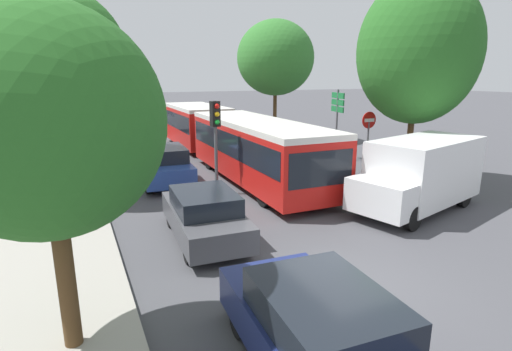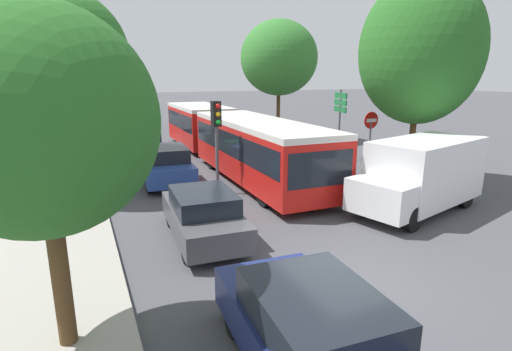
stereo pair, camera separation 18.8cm
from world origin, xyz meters
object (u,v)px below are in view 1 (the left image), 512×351
Objects in this scene: queued_car_graphite at (205,215)px; tree_right_near at (419,55)px; articulated_bus at (226,135)px; direction_sign_post at (337,110)px; queued_car_blue at (163,165)px; tree_left_mid at (61,57)px; traffic_light at (216,127)px; no_entry_sign at (368,134)px; city_bus_rear at (110,111)px; queued_car_navy at (320,334)px; tree_left_near at (47,128)px; queued_car_green at (141,145)px; white_van at (421,173)px; tree_right_mid at (275,58)px.

tree_right_near is at bearing -73.82° from queued_car_graphite.
direction_sign_post is (5.47, -1.45, 1.11)m from articulated_bus.
articulated_bus is at bearing -3.10° from direction_sign_post.
tree_left_mid reaches higher than queued_car_blue.
tree_left_mid is at bearing 28.73° from queued_car_graphite.
no_entry_sign is (6.61, -0.43, -0.62)m from traffic_light.
direction_sign_post reaches higher than city_bus_rear.
traffic_light is (1.82, 9.49, 1.77)m from queued_car_navy.
tree_left_near is at bearing 140.13° from queued_car_graphite.
direction_sign_post reaches higher than queued_car_navy.
direction_sign_post is (9.44, 12.67, 1.84)m from queued_car_navy.
queued_car_green is (0.00, 5.41, -0.05)m from queued_car_blue.
tree_left_mid is (-3.31, -5.20, 4.19)m from queued_car_green.
direction_sign_post reaches higher than articulated_bus.
queued_car_blue is 1.30× the size of traffic_light.
queued_car_graphite is (-3.89, -8.54, -0.77)m from articulated_bus.
direction_sign_post is at bearing 103.95° from traffic_light.
direction_sign_post is (9.22, -18.93, 1.16)m from city_bus_rear.
direction_sign_post reaches higher than queued_car_graphite.
articulated_bus reaches higher than queued_car_navy.
tree_left_near reaches higher than queued_car_navy.
city_bus_rear is 2.13× the size of white_van.
tree_right_mid reaches higher than articulated_bus.
tree_left_near is (-10.38, -2.87, 2.33)m from white_van.
tree_right_mid is at bearing -141.97° from city_bus_rear.
direction_sign_post is at bearing -113.14° from queued_car_green.
queued_car_navy is at bearing 19.88° from white_van.
traffic_light is 5.92m from tree_left_mid.
city_bus_rear is 31.60m from queued_car_navy.
tree_right_mid is at bearing 173.52° from no_entry_sign.
queued_car_blue is (0.28, 6.28, 0.08)m from queued_car_graphite.
queued_car_blue is 13.11m from tree_right_mid.
queued_car_graphite is 17.83m from tree_right_mid.
tree_right_near is at bearing -91.24° from tree_right_mid.
white_van is at bearing 20.51° from articulated_bus.
traffic_light reaches higher than queued_car_graphite.
tree_left_mid is (-6.92, -2.04, 3.44)m from articulated_bus.
articulated_bus is 3.20× the size of white_van.
traffic_light reaches higher than queued_car_navy.
direction_sign_post is (9.08, 0.81, 1.81)m from queued_car_blue.
white_van is at bearing 41.44° from traffic_light.
tree_left_mid reaches higher than direction_sign_post.
tree_left_near reaches higher than direction_sign_post.
direction_sign_post reaches higher than queued_car_blue.
tree_left_near is (-3.28, -3.44, 2.89)m from queued_car_graphite.
tree_right_mid is at bearing 134.31° from traffic_light.
white_van is 1.89× the size of no_entry_sign.
articulated_bus is at bearing -168.67° from city_bus_rear.
no_entry_sign is at bearing -105.39° from queued_car_blue.
queued_car_blue is 1.23× the size of direction_sign_post.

